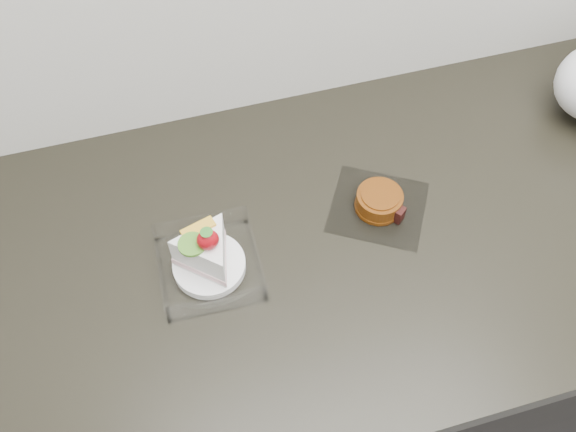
{
  "coord_description": "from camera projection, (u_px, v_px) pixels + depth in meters",
  "views": [
    {
      "loc": [
        -0.37,
        1.2,
        1.75
      ],
      "look_at": [
        -0.22,
        1.72,
        0.94
      ],
      "focal_mm": 40.0,
      "sensor_mm": 36.0,
      "label": 1
    }
  ],
  "objects": [
    {
      "name": "counter",
      "position": [
        388.0,
        331.0,
        1.39
      ],
      "size": [
        2.04,
        0.64,
        0.9
      ],
      "color": "black",
      "rests_on": "ground"
    },
    {
      "name": "cake_tray",
      "position": [
        208.0,
        259.0,
        0.94
      ],
      "size": [
        0.15,
        0.15,
        0.12
      ],
      "rotation": [
        0.0,
        0.0,
        -0.03
      ],
      "color": "white",
      "rests_on": "counter"
    },
    {
      "name": "mooncake_wrap",
      "position": [
        380.0,
        203.0,
        1.02
      ],
      "size": [
        0.2,
        0.19,
        0.04
      ],
      "rotation": [
        0.0,
        0.0,
        -0.37
      ],
      "color": "white",
      "rests_on": "counter"
    }
  ]
}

